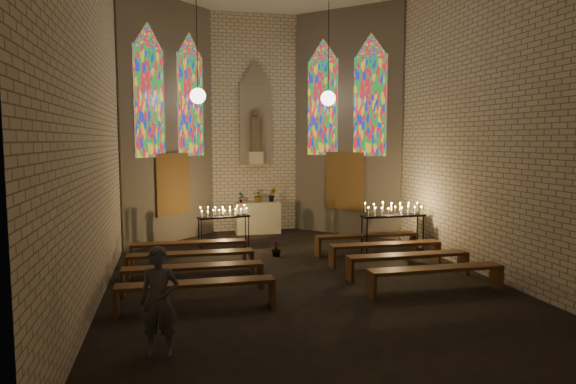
% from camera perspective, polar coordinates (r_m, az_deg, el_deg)
% --- Properties ---
extents(floor, '(12.00, 12.00, 0.00)m').
position_cam_1_polar(floor, '(11.32, 1.26, -9.43)').
color(floor, black).
rests_on(floor, ground).
extents(room, '(8.22, 12.43, 7.00)m').
position_cam_1_polar(room, '(14.24, -2.05, 8.78)').
color(room, beige).
rests_on(room, ground).
extents(altar, '(1.40, 0.60, 1.00)m').
position_cam_1_polar(altar, '(16.45, -3.37, -2.86)').
color(altar, beige).
rests_on(altar, ground).
extents(flower_vase_left, '(0.22, 0.19, 0.35)m').
position_cam_1_polar(flower_vase_left, '(16.25, -5.28, -0.59)').
color(flower_vase_left, '#4C723F').
rests_on(flower_vase_left, altar).
extents(flower_vase_center, '(0.46, 0.42, 0.42)m').
position_cam_1_polar(flower_vase_center, '(16.43, -3.27, -0.38)').
color(flower_vase_center, '#4C723F').
rests_on(flower_vase_center, altar).
extents(flower_vase_right, '(0.27, 0.23, 0.45)m').
position_cam_1_polar(flower_vase_right, '(16.44, -1.77, -0.32)').
color(flower_vase_right, '#4C723F').
rests_on(flower_vase_right, altar).
extents(aisle_flower_pot, '(0.26, 0.26, 0.43)m').
position_cam_1_polar(aisle_flower_pot, '(13.24, -1.31, -6.24)').
color(aisle_flower_pot, '#4C723F').
rests_on(aisle_flower_pot, ground).
extents(votive_stand_left, '(1.49, 0.61, 1.07)m').
position_cam_1_polar(votive_stand_left, '(14.41, -7.15, -2.46)').
color(votive_stand_left, black).
rests_on(votive_stand_left, ground).
extents(votive_stand_right, '(1.74, 0.47, 1.27)m').
position_cam_1_polar(votive_stand_right, '(13.77, 11.61, -2.20)').
color(votive_stand_right, black).
rests_on(votive_stand_right, ground).
extents(pew_left_0, '(2.74, 0.39, 0.53)m').
position_cam_1_polar(pew_left_0, '(12.70, -10.93, -5.88)').
color(pew_left_0, '#4E2F16').
rests_on(pew_left_0, ground).
extents(pew_right_0, '(2.74, 0.39, 0.53)m').
position_cam_1_polar(pew_right_0, '(13.63, 8.76, -5.04)').
color(pew_right_0, '#4E2F16').
rests_on(pew_right_0, ground).
extents(pew_left_1, '(2.74, 0.39, 0.53)m').
position_cam_1_polar(pew_left_1, '(11.53, -10.72, -7.07)').
color(pew_left_1, '#4E2F16').
rests_on(pew_left_1, ground).
extents(pew_right_1, '(2.74, 0.39, 0.53)m').
position_cam_1_polar(pew_right_1, '(12.55, 10.79, -6.02)').
color(pew_right_1, '#4E2F16').
rests_on(pew_right_1, ground).
extents(pew_left_2, '(2.74, 0.39, 0.53)m').
position_cam_1_polar(pew_left_2, '(10.36, -10.47, -8.53)').
color(pew_left_2, '#4E2F16').
rests_on(pew_left_2, ground).
extents(pew_right_2, '(2.74, 0.39, 0.53)m').
position_cam_1_polar(pew_right_2, '(11.48, 13.20, -7.17)').
color(pew_right_2, '#4E2F16').
rests_on(pew_right_2, ground).
extents(pew_left_3, '(2.74, 0.39, 0.53)m').
position_cam_1_polar(pew_left_3, '(9.21, -10.14, -10.35)').
color(pew_left_3, '#4E2F16').
rests_on(pew_left_3, ground).
extents(pew_right_3, '(2.74, 0.39, 0.53)m').
position_cam_1_polar(pew_right_3, '(10.45, 16.12, -8.54)').
color(pew_right_3, '#4E2F16').
rests_on(pew_right_3, ground).
extents(visitor, '(0.63, 0.48, 1.52)m').
position_cam_1_polar(visitor, '(7.44, -14.12, -11.69)').
color(visitor, '#4A4A53').
rests_on(visitor, ground).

